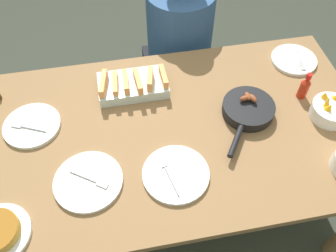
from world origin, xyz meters
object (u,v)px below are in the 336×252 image
(hot_sauce_bottle, at_px, (304,87))
(fruit_bowl_citrus, at_px, (331,110))
(empty_plate_far_left, at_px, (176,174))
(melon_tray, at_px, (133,85))
(skillet, at_px, (248,109))
(person_figure, at_px, (179,59))
(empty_plate_near_front, at_px, (32,126))
(empty_plate_mid_edge, at_px, (294,60))
(empty_plate_far_right, at_px, (88,181))

(hot_sauce_bottle, bearing_deg, fruit_bowl_citrus, -62.02)
(fruit_bowl_citrus, bearing_deg, empty_plate_far_left, -166.71)
(melon_tray, xyz_separation_m, skillet, (0.48, -0.24, -0.01))
(person_figure, bearing_deg, empty_plate_near_front, -142.58)
(empty_plate_mid_edge, relative_size, fruit_bowl_citrus, 1.33)
(empty_plate_near_front, bearing_deg, hot_sauce_bottle, -2.12)
(skillet, relative_size, empty_plate_mid_edge, 1.56)
(empty_plate_mid_edge, bearing_deg, person_figure, 140.71)
(empty_plate_far_left, distance_m, fruit_bowl_citrus, 0.74)
(hot_sauce_bottle, bearing_deg, empty_plate_near_front, 177.88)
(empty_plate_far_left, bearing_deg, empty_plate_mid_edge, 36.85)
(empty_plate_mid_edge, height_order, person_figure, person_figure)
(empty_plate_far_right, bearing_deg, fruit_bowl_citrus, 7.51)
(melon_tray, distance_m, person_figure, 0.63)
(melon_tray, relative_size, skillet, 0.90)
(empty_plate_far_right, distance_m, person_figure, 1.10)
(skillet, height_order, empty_plate_far_right, skillet)
(empty_plate_near_front, relative_size, person_figure, 0.20)
(empty_plate_mid_edge, distance_m, fruit_bowl_citrus, 0.36)
(skillet, bearing_deg, empty_plate_far_right, -39.23)
(person_figure, bearing_deg, empty_plate_mid_edge, -39.29)
(skillet, distance_m, empty_plate_far_left, 0.45)
(melon_tray, relative_size, empty_plate_mid_edge, 1.41)
(fruit_bowl_citrus, bearing_deg, person_figure, 123.34)
(hot_sauce_bottle, bearing_deg, person_figure, 124.38)
(empty_plate_near_front, relative_size, hot_sauce_bottle, 1.75)
(melon_tray, relative_size, empty_plate_near_front, 1.30)
(melon_tray, relative_size, fruit_bowl_citrus, 1.87)
(melon_tray, bearing_deg, skillet, -26.32)
(melon_tray, xyz_separation_m, empty_plate_near_front, (-0.46, -0.14, -0.03))
(melon_tray, relative_size, empty_plate_far_left, 1.21)
(empty_plate_far_left, height_order, hot_sauce_bottle, hot_sauce_bottle)
(empty_plate_far_left, bearing_deg, empty_plate_far_right, 174.79)
(person_figure, bearing_deg, empty_plate_far_left, -102.76)
(fruit_bowl_citrus, relative_size, hot_sauce_bottle, 1.22)
(melon_tray, relative_size, person_figure, 0.27)
(empty_plate_mid_edge, height_order, fruit_bowl_citrus, fruit_bowl_citrus)
(empty_plate_near_front, bearing_deg, person_figure, 37.42)
(empty_plate_far_right, bearing_deg, person_figure, 58.85)
(skillet, bearing_deg, empty_plate_far_left, -22.55)
(empty_plate_far_left, relative_size, fruit_bowl_citrus, 1.54)
(empty_plate_far_right, bearing_deg, empty_plate_far_left, -5.21)
(skillet, height_order, person_figure, person_figure)
(melon_tray, bearing_deg, empty_plate_far_right, -117.04)
(empty_plate_near_front, xyz_separation_m, person_figure, (0.78, 0.59, -0.27))
(empty_plate_far_left, bearing_deg, hot_sauce_bottle, 24.99)
(empty_plate_far_left, distance_m, hot_sauce_bottle, 0.72)
(melon_tray, distance_m, hot_sauce_bottle, 0.78)
(empty_plate_near_front, bearing_deg, skillet, -6.07)
(hot_sauce_bottle, bearing_deg, skillet, -168.94)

